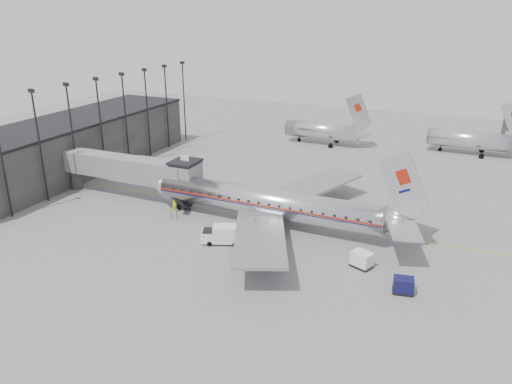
% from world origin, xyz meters
% --- Properties ---
extents(ground, '(160.00, 160.00, 0.00)m').
position_xyz_m(ground, '(0.00, 0.00, 0.00)').
color(ground, slate).
rests_on(ground, ground).
extents(terminal, '(12.00, 46.00, 8.00)m').
position_xyz_m(terminal, '(-34.00, 10.00, 4.00)').
color(terminal, '#33312F').
rests_on(terminal, ground).
extents(apron_line, '(60.00, 0.15, 0.01)m').
position_xyz_m(apron_line, '(3.00, 6.00, 0.01)').
color(apron_line, gold).
rests_on(apron_line, ground).
extents(jet_bridge, '(21.00, 6.20, 7.10)m').
position_xyz_m(jet_bridge, '(-16.66, 3.67, 4.18)').
color(jet_bridge, slate).
rests_on(jet_bridge, ground).
extents(floodlight_masts, '(0.90, 42.25, 15.25)m').
position_xyz_m(floodlight_masts, '(-27.50, 13.00, 8.36)').
color(floodlight_masts, black).
rests_on(floodlight_masts, ground).
extents(distant_aircraft_near, '(16.39, 3.20, 10.26)m').
position_xyz_m(distant_aircraft_near, '(-1.79, 42.00, 2.73)').
color(distant_aircraft_near, silver).
rests_on(distant_aircraft_near, ground).
extents(distant_aircraft_mid, '(16.39, 3.20, 10.26)m').
position_xyz_m(distant_aircraft_mid, '(24.21, 46.00, 2.73)').
color(distant_aircraft_mid, silver).
rests_on(distant_aircraft_mid, ground).
extents(airliner, '(35.56, 32.97, 11.25)m').
position_xyz_m(airliner, '(3.69, 2.99, 2.83)').
color(airliner, silver).
rests_on(airliner, ground).
extents(service_van, '(4.83, 3.22, 2.12)m').
position_xyz_m(service_van, '(0.44, -3.92, 1.12)').
color(service_van, white).
rests_on(service_van, ground).
extents(baggage_cart_navy, '(2.17, 1.80, 1.52)m').
position_xyz_m(baggage_cart_navy, '(20.60, -6.26, 0.81)').
color(baggage_cart_navy, '#0F0E3A').
rests_on(baggage_cart_navy, ground).
extents(baggage_cart_white, '(2.57, 2.29, 1.67)m').
position_xyz_m(baggage_cart_white, '(15.97, -2.96, 0.89)').
color(baggage_cart_white, silver).
rests_on(baggage_cart_white, ground).
extents(ramp_worker, '(0.70, 0.59, 1.63)m').
position_xyz_m(ramp_worker, '(-9.44, 1.69, 0.82)').
color(ramp_worker, yellow).
rests_on(ramp_worker, ground).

